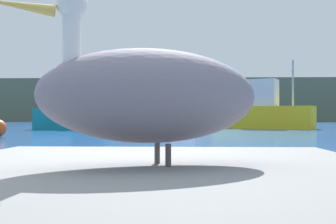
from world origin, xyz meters
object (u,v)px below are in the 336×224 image
object	(u,v)px
pelican	(150,94)
fishing_boat_orange	(183,113)
fishing_boat_yellow	(262,112)
fishing_boat_teal	(79,114)

from	to	relation	value
pelican	fishing_boat_orange	world-z (taller)	fishing_boat_orange
fishing_boat_yellow	pelican	bearing A→B (deg)	-75.41
fishing_boat_orange	fishing_boat_teal	size ratio (longest dim) A/B	1.08
fishing_boat_yellow	fishing_boat_orange	bearing A→B (deg)	142.22
pelican	fishing_boat_teal	xyz separation A→B (m)	(-6.23, 24.08, -0.02)
fishing_boat_yellow	fishing_boat_orange	distance (m)	11.45
pelican	fishing_boat_orange	bearing A→B (deg)	-111.27
pelican	fishing_boat_orange	size ratio (longest dim) A/B	0.27
fishing_boat_yellow	fishing_boat_teal	xyz separation A→B (m)	(-11.30, -2.29, -0.18)
fishing_boat_yellow	fishing_boat_orange	size ratio (longest dim) A/B	1.21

